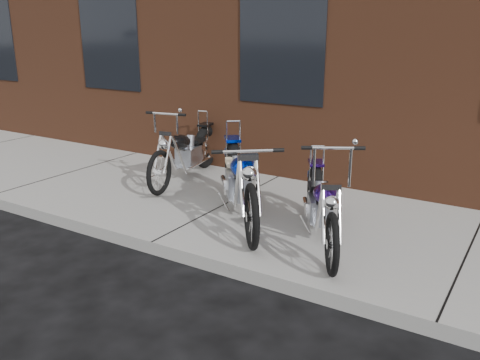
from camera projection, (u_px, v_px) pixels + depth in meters
The scene contains 5 objects.
ground at pixel (152, 255), 5.62m from camera, with size 120.00×120.00×0.00m, color black.
sidewalk at pixel (226, 209), 6.81m from camera, with size 22.00×3.00×0.15m, color #99968C.
chopper_purple at pixel (322, 207), 5.51m from camera, with size 1.15×1.90×1.20m.
chopper_blue at pixel (240, 183), 6.18m from camera, with size 1.66×2.00×1.08m.
chopper_third at pixel (186, 154), 7.78m from camera, with size 0.65×2.20×1.13m.
Camera 1 is at (3.54, -3.85, 2.42)m, focal length 38.00 mm.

